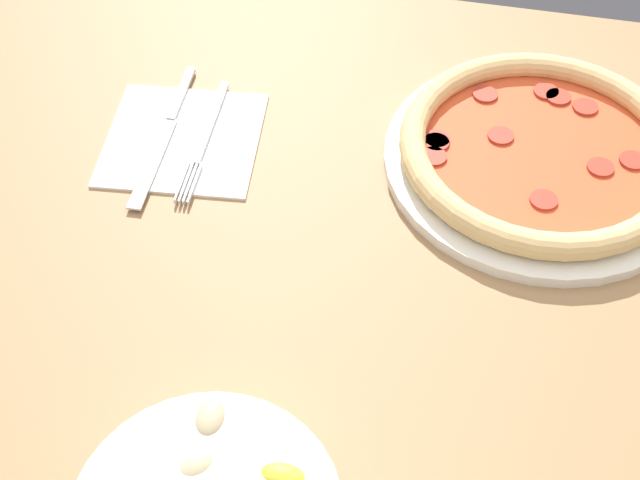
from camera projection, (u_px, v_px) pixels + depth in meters
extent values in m
cube|color=#99724C|center=(411.00, 282.00, 0.81)|extent=(1.15, 0.85, 0.03)
cylinder|color=olive|center=(107.00, 205.00, 1.40)|extent=(0.06, 0.06, 0.74)
cylinder|color=white|center=(540.00, 161.00, 0.88)|extent=(0.31, 0.31, 0.01)
torus|color=#DBB77A|center=(543.00, 147.00, 0.87)|extent=(0.28, 0.28, 0.03)
cylinder|color=#D14C28|center=(541.00, 155.00, 0.87)|extent=(0.25, 0.25, 0.01)
cylinder|color=#A83323|center=(601.00, 167.00, 0.86)|extent=(0.03, 0.03, 0.00)
cylinder|color=#A83323|center=(439.00, 143.00, 0.88)|extent=(0.03, 0.03, 0.00)
cylinder|color=#A83323|center=(633.00, 160.00, 0.86)|extent=(0.03, 0.03, 0.00)
cylinder|color=#A83323|center=(501.00, 136.00, 0.89)|extent=(0.03, 0.03, 0.00)
cylinder|color=#A83323|center=(544.00, 200.00, 0.83)|extent=(0.03, 0.03, 0.00)
cylinder|color=#A83323|center=(437.00, 139.00, 0.88)|extent=(0.03, 0.03, 0.00)
cylinder|color=#A83323|center=(585.00, 107.00, 0.91)|extent=(0.03, 0.03, 0.00)
cylinder|color=#A83323|center=(546.00, 91.00, 0.93)|extent=(0.03, 0.03, 0.00)
cylinder|color=#A83323|center=(436.00, 157.00, 0.87)|extent=(0.03, 0.03, 0.00)
cylinder|color=#A83323|center=(558.00, 97.00, 0.92)|extent=(0.03, 0.03, 0.00)
cylinder|color=#A83323|center=(485.00, 94.00, 0.93)|extent=(0.03, 0.03, 0.00)
ellipsoid|color=tan|center=(197.00, 468.00, 0.63)|extent=(0.04, 0.04, 0.02)
ellipsoid|color=tan|center=(273.00, 480.00, 0.63)|extent=(0.04, 0.04, 0.02)
ellipsoid|color=tan|center=(210.00, 420.00, 0.65)|extent=(0.03, 0.04, 0.02)
ellipsoid|color=yellow|center=(283.00, 477.00, 0.62)|extent=(0.04, 0.02, 0.02)
cube|color=white|center=(183.00, 139.00, 0.91)|extent=(0.17, 0.17, 0.00)
cube|color=silver|center=(211.00, 122.00, 0.92)|extent=(0.01, 0.13, 0.00)
cube|color=silver|center=(182.00, 182.00, 0.86)|extent=(0.00, 0.05, 0.00)
cube|color=silver|center=(186.00, 183.00, 0.86)|extent=(0.00, 0.05, 0.00)
cube|color=silver|center=(191.00, 183.00, 0.86)|extent=(0.00, 0.05, 0.00)
cube|color=silver|center=(195.00, 184.00, 0.86)|extent=(0.00, 0.05, 0.00)
cube|color=silver|center=(181.00, 94.00, 0.95)|extent=(0.01, 0.09, 0.01)
cube|color=silver|center=(153.00, 163.00, 0.88)|extent=(0.02, 0.13, 0.00)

